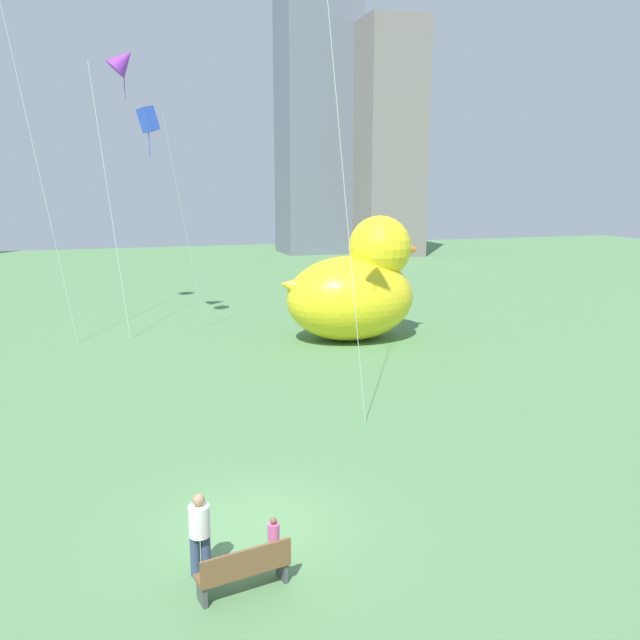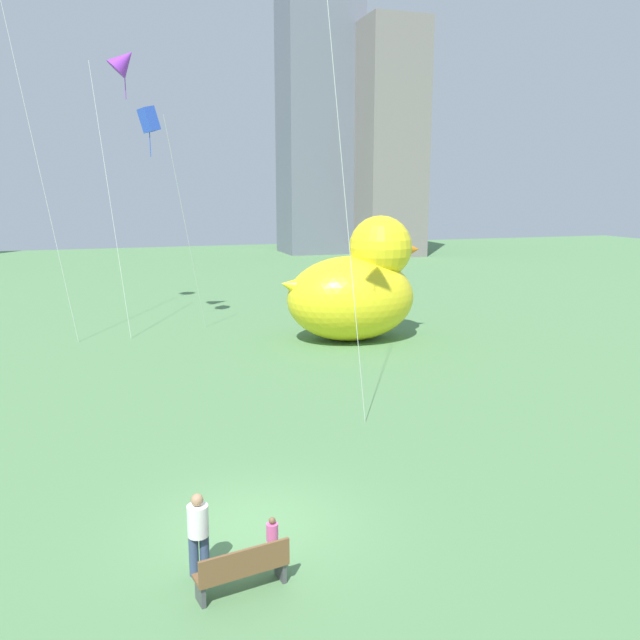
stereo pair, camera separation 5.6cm
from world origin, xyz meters
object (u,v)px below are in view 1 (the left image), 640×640
at_px(kite_purple, 123,61).
at_px(giant_inflatable_duck, 355,288).
at_px(person_child, 273,538).
at_px(park_bench, 244,569).
at_px(kite_blue, 148,121).
at_px(person_adult, 200,531).

bearing_deg(kite_purple, giant_inflatable_duck, -27.04).
height_order(person_child, giant_inflatable_duck, giant_inflatable_duck).
xyz_separation_m(park_bench, person_child, (0.72, 0.79, 0.04)).
bearing_deg(kite_blue, kite_purple, 153.99).
xyz_separation_m(person_child, giant_inflatable_duck, (8.28, 17.21, 1.96)).
xyz_separation_m(person_child, kite_purple, (-1.44, 22.16, 12.29)).
distance_m(park_bench, giant_inflatable_duck, 20.22).
bearing_deg(kite_purple, kite_blue, -26.01).
bearing_deg(giant_inflatable_duck, person_adult, -119.33).
distance_m(person_child, kite_purple, 25.39).
relative_size(park_bench, kite_purple, 0.13).
height_order(park_bench, person_child, person_child).
distance_m(person_child, kite_blue, 23.73).
relative_size(person_child, kite_blue, 0.09).
height_order(park_bench, person_adult, person_adult).
height_order(person_adult, kite_purple, kite_purple).
bearing_deg(kite_blue, person_child, -88.79).
bearing_deg(park_bench, person_adult, 128.82).
bearing_deg(giant_inflatable_duck, kite_purple, 152.96).
distance_m(person_adult, kite_blue, 23.57).
height_order(park_bench, giant_inflatable_duck, giant_inflatable_duck).
xyz_separation_m(kite_purple, kite_blue, (0.98, -0.48, -2.66)).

